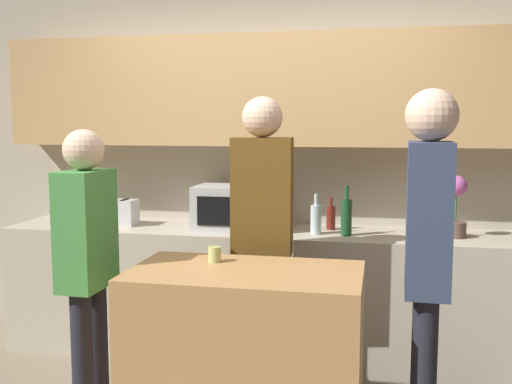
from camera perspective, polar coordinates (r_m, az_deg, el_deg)
back_wall at (r=4.28m, az=1.50°, el=5.66°), size 6.40×0.40×2.70m
back_counter at (r=4.18m, az=0.78°, el=-9.61°), size 3.60×0.62×0.88m
kitchen_island at (r=3.04m, az=-1.00°, el=-15.72°), size 1.12×0.64×0.90m
microwave at (r=4.09m, az=-2.07°, el=-1.48°), size 0.52×0.39×0.30m
toaster at (r=4.38m, az=-12.99°, el=-1.89°), size 0.26×0.16×0.18m
potted_plant at (r=3.99m, az=18.49°, el=-1.32°), size 0.14×0.14×0.39m
bottle_0 at (r=3.93m, az=5.73°, el=-2.55°), size 0.07×0.07×0.26m
bottle_1 at (r=4.11m, az=7.15°, el=-2.40°), size 0.06×0.06×0.22m
bottle_2 at (r=3.90m, az=8.61°, el=-2.32°), size 0.07×0.07×0.33m
cup_0 at (r=3.06m, az=-3.97°, el=-5.95°), size 0.07×0.07×0.08m
person_left at (r=2.78m, az=16.02°, el=-5.10°), size 0.23×0.35×1.76m
person_center at (r=3.20m, az=-15.80°, el=-5.85°), size 0.21×0.35×1.58m
person_right at (r=3.44m, az=0.60°, el=-2.66°), size 0.35×0.23×1.76m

